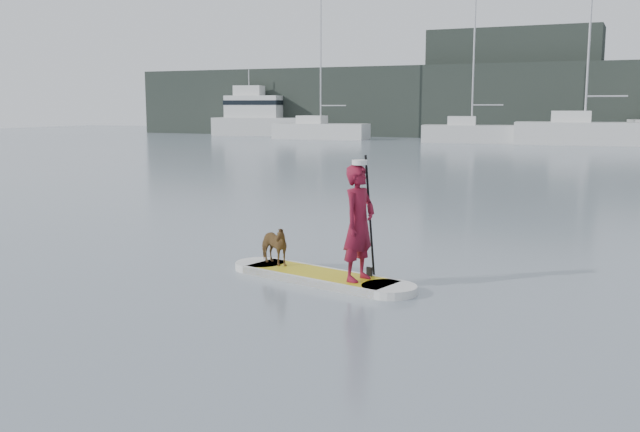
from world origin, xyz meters
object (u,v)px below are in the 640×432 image
at_px(sailboat_b, 320,129).
at_px(dog, 272,245).
at_px(sailboat_d, 583,130).
at_px(motor_yacht_b, 259,117).
at_px(paddleboard, 320,277).
at_px(paddler, 359,223).
at_px(sailboat_c, 471,132).

bearing_deg(sailboat_b, dog, -69.18).
height_order(sailboat_b, sailboat_d, sailboat_d).
bearing_deg(motor_yacht_b, sailboat_b, -38.94).
distance_m(paddleboard, paddler, 1.15).
relative_size(paddleboard, dog, 4.27).
bearing_deg(sailboat_b, paddler, -67.55).
xyz_separation_m(dog, motor_yacht_b, (-26.53, 46.82, 1.21)).
relative_size(sailboat_d, motor_yacht_b, 1.46).
bearing_deg(motor_yacht_b, sailboat_c, -24.06).
height_order(paddleboard, sailboat_d, sailboat_d).
bearing_deg(dog, motor_yacht_b, 55.82).
relative_size(paddler, motor_yacht_b, 0.18).
distance_m(paddler, dog, 1.77).
distance_m(dog, motor_yacht_b, 53.83).
relative_size(dog, sailboat_d, 0.06).
xyz_separation_m(sailboat_b, sailboat_c, (12.28, -0.51, -0.04)).
bearing_deg(motor_yacht_b, sailboat_d, -19.49).
xyz_separation_m(paddleboard, paddler, (0.70, -0.17, 0.90)).
bearing_deg(sailboat_d, sailboat_c, 177.41).
relative_size(paddleboard, sailboat_c, 0.32).
distance_m(paddleboard, sailboat_d, 42.81).
bearing_deg(dog, paddleboard, -77.35).
height_order(paddleboard, dog, dog).
relative_size(sailboat_b, sailboat_c, 1.12).
xyz_separation_m(sailboat_b, motor_yacht_b, (-7.96, 4.25, 0.86)).
height_order(paddleboard, motor_yacht_b, motor_yacht_b).
bearing_deg(dog, paddler, -77.35).
bearing_deg(sailboat_d, paddler, -96.04).
xyz_separation_m(paddleboard, sailboat_b, (-19.51, 42.79, 0.73)).
height_order(paddler, sailboat_d, sailboat_d).
bearing_deg(paddler, sailboat_d, 12.62).
distance_m(sailboat_c, motor_yacht_b, 20.81).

